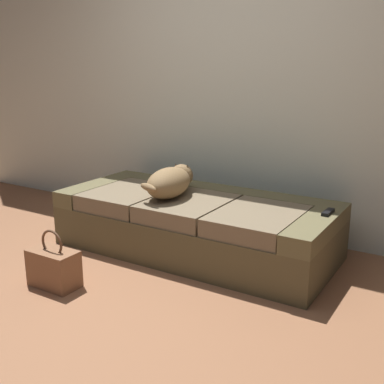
# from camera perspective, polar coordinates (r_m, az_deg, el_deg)

# --- Properties ---
(ground_plane) EXTENTS (10.00, 10.00, 0.00)m
(ground_plane) POSITION_cam_1_polar(r_m,az_deg,el_deg) (2.84, -12.02, -14.18)
(ground_plane) COLOR #966140
(back_wall) EXTENTS (6.40, 0.10, 2.80)m
(back_wall) POSITION_cam_1_polar(r_m,az_deg,el_deg) (4.00, 5.71, 15.37)
(back_wall) COLOR silver
(back_wall) RESTS_ON ground
(couch) EXTENTS (2.04, 0.89, 0.42)m
(couch) POSITION_cam_1_polar(r_m,az_deg,el_deg) (3.59, 0.43, -3.85)
(couch) COLOR brown
(couch) RESTS_ON ground
(dog_tan) EXTENTS (0.33, 0.64, 0.22)m
(dog_tan) POSITION_cam_1_polar(r_m,az_deg,el_deg) (3.54, -2.52, 1.26)
(dog_tan) COLOR olive
(dog_tan) RESTS_ON couch
(tv_remote) EXTENTS (0.05, 0.15, 0.02)m
(tv_remote) POSITION_cam_1_polar(r_m,az_deg,el_deg) (3.26, 15.86, -2.32)
(tv_remote) COLOR black
(tv_remote) RESTS_ON couch
(handbag) EXTENTS (0.32, 0.18, 0.38)m
(handbag) POSITION_cam_1_polar(r_m,az_deg,el_deg) (3.19, -16.10, -8.61)
(handbag) COLOR #906041
(handbag) RESTS_ON ground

